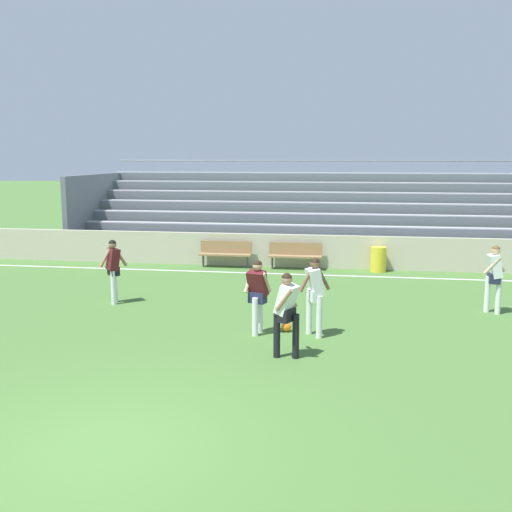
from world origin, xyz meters
The scene contains 13 objects.
ground_plane centered at (0.00, 0.00, 0.00)m, with size 160.00×160.00×0.00m, color #477033.
field_line_sideline centered at (0.00, 11.98, 0.00)m, with size 44.00×0.12×0.01m, color white.
sideline_wall centered at (0.00, 13.25, 0.57)m, with size 48.00×0.16×1.14m, color beige.
bleacher_stand centered at (1.67, 17.02, 1.59)m, with size 18.66×6.00×3.62m.
bench_centre_sideline centered at (1.36, 12.89, 0.55)m, with size 1.80×0.40×0.90m.
bench_near_wall_gap centered at (-1.06, 12.89, 0.55)m, with size 1.80×0.40×0.90m.
trash_bin centered at (4.12, 12.87, 0.42)m, with size 0.52×0.52×0.83m, color yellow.
player_dark_on_ball centered at (1.24, 5.32, 0.96)m, with size 0.59×0.47×1.62m.
player_white_trailing_run centered at (2.45, 5.37, 1.01)m, with size 0.67×0.48×1.69m.
player_dark_deep_cover centered at (-2.88, 7.43, 0.99)m, with size 0.66×0.49×1.67m.
player_white_challenging centered at (2.01, 3.89, 0.98)m, with size 0.49×0.65×1.65m.
player_white_overlapping centered at (6.64, 7.92, 1.00)m, with size 0.60×0.46×1.68m.
soccer_ball centered at (1.83, 5.59, 0.11)m, with size 0.22×0.22×0.22m, color orange.
Camera 1 is at (3.13, -6.89, 3.79)m, focal length 41.59 mm.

